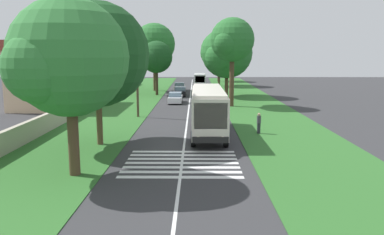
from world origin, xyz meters
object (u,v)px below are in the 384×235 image
(trailing_car_1, at_px, (180,92))
(roadside_tree_left_3, at_px, (153,45))
(coach_bus, at_px, (208,109))
(roadside_tree_left_1, at_px, (93,57))
(trailing_car_2, at_px, (180,87))
(roadside_tree_right_2, at_px, (226,54))
(roadside_tree_left_2, at_px, (67,60))
(pedestrian, at_px, (259,123))
(roadside_tree_left_0, at_px, (155,58))
(utility_pole, at_px, (137,74))
(roadside_tree_right_0, at_px, (218,51))
(roadside_tree_right_1, at_px, (218,56))
(roadside_building, at_px, (49,74))
(trailing_minibus_0, at_px, (200,79))
(trailing_car_0, at_px, (175,98))
(roadside_tree_right_3, at_px, (231,41))

(trailing_car_1, bearing_deg, roadside_tree_left_3, 31.14)
(coach_bus, distance_m, roadside_tree_left_1, 9.74)
(trailing_car_2, distance_m, roadside_tree_right_2, 12.92)
(coach_bus, height_order, roadside_tree_left_2, roadside_tree_left_2)
(pedestrian, bearing_deg, roadside_tree_left_0, 21.18)
(roadside_tree_left_0, distance_m, utility_pole, 21.00)
(roadside_tree_right_0, distance_m, pedestrian, 46.65)
(roadside_tree_left_0, xyz_separation_m, roadside_tree_right_0, (17.04, -10.56, 1.08))
(trailing_car_2, height_order, roadside_tree_left_3, roadside_tree_left_3)
(roadside_tree_right_0, relative_size, roadside_tree_right_2, 1.04)
(roadside_tree_left_0, relative_size, pedestrian, 4.92)
(coach_bus, distance_m, roadside_tree_left_2, 13.52)
(utility_pole, bearing_deg, roadside_tree_right_0, -15.16)
(trailing_car_2, distance_m, roadside_tree_right_1, 24.30)
(coach_bus, bearing_deg, roadside_building, 48.53)
(roadside_building, xyz_separation_m, pedestrian, (-16.13, -22.98, -3.11))
(trailing_minibus_0, bearing_deg, roadside_tree_right_0, -58.97)
(roadside_tree_right_0, bearing_deg, utility_pole, 164.84)
(roadside_tree_left_2, relative_size, roadside_tree_right_1, 1.07)
(trailing_car_0, height_order, roadside_tree_right_2, roadside_tree_right_2)
(trailing_minibus_0, distance_m, roadside_tree_left_1, 49.04)
(roadside_tree_left_3, distance_m, utility_pole, 28.20)
(utility_pole, bearing_deg, roadside_tree_left_3, 2.74)
(roadside_tree_left_2, relative_size, pedestrian, 5.53)
(trailing_car_2, height_order, roadside_tree_right_1, roadside_tree_right_1)
(trailing_car_1, xyz_separation_m, roadside_tree_left_2, (-39.08, 4.27, 5.50))
(trailing_car_1, bearing_deg, roadside_tree_right_1, -13.63)
(coach_bus, height_order, roadside_tree_right_3, roadside_tree_right_3)
(roadside_tree_left_2, bearing_deg, trailing_car_1, -6.23)
(roadside_tree_left_3, bearing_deg, trailing_car_1, -148.86)
(trailing_car_2, xyz_separation_m, roadside_tree_left_2, (-47.33, 3.83, 5.50))
(roadside_building, height_order, pedestrian, roadside_building)
(roadside_tree_right_2, xyz_separation_m, utility_pole, (-19.12, 10.40, -1.95))
(trailing_car_1, relative_size, roadside_tree_right_2, 0.42)
(trailing_car_2, bearing_deg, roadside_tree_right_2, -141.05)
(trailing_car_0, bearing_deg, roadside_building, 103.08)
(roadside_tree_left_0, relative_size, roadside_tree_right_1, 0.95)
(trailing_car_2, bearing_deg, roadside_tree_left_3, 92.16)
(trailing_minibus_0, height_order, utility_pole, utility_pole)
(roadside_tree_right_1, distance_m, utility_pole, 51.74)
(coach_bus, bearing_deg, roadside_tree_right_1, -3.94)
(roadside_tree_left_1, bearing_deg, trailing_car_2, -6.07)
(trailing_car_0, height_order, trailing_minibus_0, trailing_minibus_0)
(trailing_car_2, bearing_deg, roadside_tree_right_0, -36.05)
(roadside_tree_left_1, xyz_separation_m, roadside_tree_right_3, (20.70, -11.41, 1.67))
(roadside_tree_right_2, distance_m, roadside_building, 25.11)
(trailing_car_1, height_order, trailing_car_2, same)
(trailing_car_1, bearing_deg, pedestrian, -165.06)
(roadside_tree_left_2, height_order, pedestrian, roadside_tree_left_2)
(trailing_minibus_0, relative_size, roadside_tree_right_3, 0.56)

